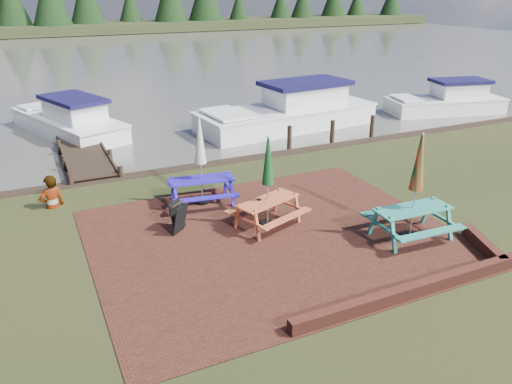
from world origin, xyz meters
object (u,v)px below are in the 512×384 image
object	(u,v)px
picnic_table_red	(268,196)
person	(48,176)
picnic_table_teal	(414,203)
boat_jetty	(70,122)
boat_near	(290,113)
chalkboard	(179,217)
picnic_table_blue	(201,175)
boat_far	(447,102)
jetty	(80,143)

from	to	relation	value
picnic_table_red	person	distance (m)	6.33
picnic_table_teal	boat_jetty	distance (m)	15.87
boat_near	picnic_table_teal	bearing A→B (deg)	160.98
chalkboard	boat_jetty	bearing A→B (deg)	58.25
picnic_table_teal	picnic_table_blue	xyz separation A→B (m)	(-4.08, 4.29, -0.05)
picnic_table_teal	boat_far	world-z (taller)	picnic_table_teal
chalkboard	jetty	size ratio (longest dim) A/B	0.09
jetty	person	world-z (taller)	person
person	picnic_table_teal	bearing A→B (deg)	128.44
picnic_table_red	boat_jetty	world-z (taller)	picnic_table_red
boat_jetty	jetty	bearing A→B (deg)	-108.56
picnic_table_red	jetty	world-z (taller)	picnic_table_red
picnic_table_blue	picnic_table_teal	bearing A→B (deg)	-37.89
picnic_table_red	boat_far	bearing A→B (deg)	9.83
jetty	boat_jetty	xyz separation A→B (m)	(-0.08, 2.59, 0.27)
picnic_table_blue	chalkboard	size ratio (longest dim) A/B	3.22
boat_far	chalkboard	bearing A→B (deg)	127.51
boat_far	picnic_table_teal	bearing A→B (deg)	145.27
picnic_table_blue	person	size ratio (longest dim) A/B	1.33
picnic_table_teal	boat_near	world-z (taller)	picnic_table_teal
chalkboard	boat_jetty	distance (m)	11.64
picnic_table_red	picnic_table_blue	world-z (taller)	picnic_table_blue
picnic_table_red	boat_far	distance (m)	16.67
jetty	boat_jetty	distance (m)	2.60
picnic_table_teal	picnic_table_red	size ratio (longest dim) A/B	1.11
picnic_table_red	boat_jetty	size ratio (longest dim) A/B	0.35
picnic_table_teal	chalkboard	xyz separation A→B (m)	(-5.24, 2.82, -0.54)
picnic_table_teal	boat_near	bearing A→B (deg)	79.16
boat_jetty	person	world-z (taller)	person
jetty	boat_near	size ratio (longest dim) A/B	1.04
picnic_table_red	chalkboard	distance (m)	2.39
picnic_table_teal	person	bearing A→B (deg)	146.75
boat_jetty	picnic_table_blue	bearing A→B (deg)	-95.62
picnic_table_blue	person	bearing A→B (deg)	167.16
person	boat_near	bearing A→B (deg)	-168.91
chalkboard	jetty	world-z (taller)	chalkboard
jetty	chalkboard	bearing A→B (deg)	-81.11
chalkboard	jetty	distance (m)	9.08
picnic_table_red	chalkboard	world-z (taller)	picnic_table_red
jetty	boat_far	world-z (taller)	boat_far
chalkboard	person	bearing A→B (deg)	94.22
picnic_table_blue	boat_jetty	bearing A→B (deg)	113.23
boat_jetty	boat_near	world-z (taller)	boat_near
picnic_table_teal	boat_near	distance (m)	11.67
picnic_table_red	boat_jetty	xyz separation A→B (m)	(-3.74, 12.20, -0.48)
picnic_table_blue	boat_jetty	size ratio (longest dim) A/B	0.36
picnic_table_blue	jetty	world-z (taller)	picnic_table_blue
boat_jetty	person	distance (m)	8.63
picnic_table_red	person	bearing A→B (deg)	124.35
person	picnic_table_blue	bearing A→B (deg)	142.94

